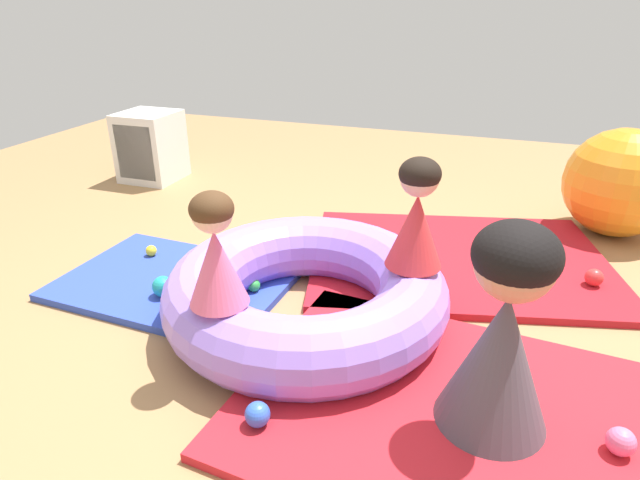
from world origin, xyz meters
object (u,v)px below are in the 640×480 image
play_ball_orange (216,258)px  play_ball_green (254,285)px  inflatable_cushion (306,292)px  play_ball_teal (163,286)px  exercise_ball_large (620,183)px  child_in_pink (215,251)px  play_ball_yellow (151,251)px  child_in_red (417,215)px  storage_cube (149,147)px  play_ball_red (594,277)px  play_ball_pink (621,442)px  play_ball_blue (257,414)px  adult_seated (503,332)px

play_ball_orange → play_ball_green: 0.40m
inflatable_cushion → play_ball_teal: 0.75m
play_ball_teal → exercise_ball_large: bearing=37.3°
play_ball_orange → child_in_pink: bearing=-58.5°
play_ball_yellow → play_ball_orange: (0.41, 0.04, 0.00)m
inflatable_cushion → child_in_red: (0.47, 0.13, 0.41)m
play_ball_yellow → storage_cube: (-0.91, 1.30, 0.21)m
play_ball_yellow → play_ball_red: (2.41, 0.47, 0.01)m
play_ball_teal → play_ball_green: play_ball_teal is taller
play_ball_orange → play_ball_pink: play_ball_pink is taller
exercise_ball_large → play_ball_pink: bearing=-96.2°
play_ball_blue → play_ball_red: (1.24, 1.50, 0.00)m
child_in_pink → play_ball_blue: child_in_pink is taller
play_ball_pink → exercise_ball_large: bearing=83.8°
play_ball_red → play_ball_pink: bearing=-91.9°
adult_seated → play_ball_orange: size_ratio=10.94×
play_ball_blue → play_ball_red: 1.94m
play_ball_orange → adult_seated: bearing=-26.3°
play_ball_green → play_ball_blue: size_ratio=0.73×
inflatable_cushion → play_ball_teal: (-0.75, -0.07, -0.07)m
play_ball_red → play_ball_yellow: bearing=-168.9°
play_ball_orange → play_ball_red: play_ball_red is taller
play_ball_yellow → play_ball_red: bearing=11.1°
play_ball_teal → play_ball_green: size_ratio=1.60×
play_ball_green → exercise_ball_large: (1.85, 1.53, 0.27)m
play_ball_yellow → play_ball_orange: play_ball_orange is taller
play_ball_green → play_ball_red: bearing=21.2°
adult_seated → play_ball_pink: bearing=140.0°
exercise_ball_large → play_ball_red: bearing=-102.1°
child_in_red → exercise_ball_large: bearing=-119.8°
play_ball_blue → adult_seated: bearing=21.3°
storage_cube → play_ball_pink: bearing=-31.9°
exercise_ball_large → storage_cube: (-3.51, -0.05, -0.07)m
child_in_red → play_ball_orange: size_ratio=7.03×
play_ball_yellow → play_ball_pink: (2.37, -0.74, 0.02)m
adult_seated → storage_cube: bearing=-72.6°
inflatable_cushion → play_ball_green: bearing=159.8°
inflatable_cushion → exercise_ball_large: exercise_ball_large is taller
adult_seated → play_ball_pink: adult_seated is taller
adult_seated → play_ball_blue: size_ratio=8.37×
adult_seated → play_ball_red: size_ratio=8.37×
child_in_pink → storage_cube: (-1.80, 2.04, -0.28)m
storage_cube → play_ball_green: bearing=-41.7°
child_in_red → adult_seated: (0.40, -0.55, -0.16)m
child_in_pink → play_ball_yellow: size_ratio=7.21×
child_in_pink → play_ball_blue: bearing=-25.0°
play_ball_teal → child_in_red: bearing=9.3°
play_ball_yellow → exercise_ball_large: (2.59, 1.35, 0.27)m
play_ball_teal → play_ball_blue: (0.84, -0.66, -0.01)m
play_ball_yellow → play_ball_blue: (1.17, -1.02, 0.01)m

